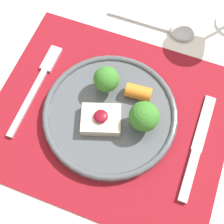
% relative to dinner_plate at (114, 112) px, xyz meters
% --- Properties ---
extents(ground_plane, '(8.00, 8.00, 0.00)m').
position_rel_dinner_plate_xyz_m(ground_plane, '(-0.01, -0.00, -0.79)').
color(ground_plane, gray).
extents(dining_table, '(1.21, 0.92, 0.77)m').
position_rel_dinner_plate_xyz_m(dining_table, '(-0.01, -0.00, -0.13)').
color(dining_table, white).
rests_on(dining_table, ground_plane).
extents(placemat, '(0.44, 0.37, 0.00)m').
position_rel_dinner_plate_xyz_m(placemat, '(-0.01, -0.00, -0.02)').
color(placemat, maroon).
rests_on(placemat, dining_table).
extents(dinner_plate, '(0.25, 0.25, 0.08)m').
position_rel_dinner_plate_xyz_m(dinner_plate, '(0.00, 0.00, 0.00)').
color(dinner_plate, '#4C5156').
rests_on(dinner_plate, placemat).
extents(fork, '(0.02, 0.21, 0.01)m').
position_rel_dinner_plate_xyz_m(fork, '(-0.16, 0.01, -0.01)').
color(fork, '#B2B2B7').
rests_on(fork, placemat).
extents(knife, '(0.02, 0.21, 0.01)m').
position_rel_dinner_plate_xyz_m(knife, '(0.16, -0.02, -0.01)').
color(knife, '#B2B2B7').
rests_on(knife, placemat).
extents(spoon, '(0.19, 0.04, 0.02)m').
position_rel_dinner_plate_xyz_m(spoon, '(0.05, 0.23, -0.01)').
color(spoon, '#B2B2B7').
rests_on(spoon, dining_table).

